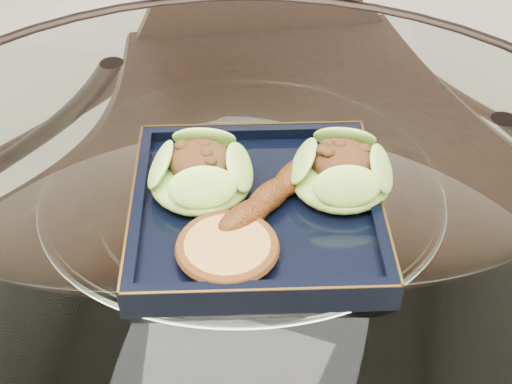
# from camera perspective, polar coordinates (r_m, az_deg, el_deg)

# --- Properties ---
(dining_table) EXTENTS (1.13, 1.13, 0.77)m
(dining_table) POSITION_cam_1_polar(r_m,az_deg,el_deg) (0.91, -0.93, -9.73)
(dining_table) COLOR white
(dining_table) RESTS_ON ground
(dining_chair) EXTENTS (0.51, 0.51, 0.89)m
(dining_chair) POSITION_cam_1_polar(r_m,az_deg,el_deg) (1.32, 0.90, 3.31)
(dining_chair) COLOR #321A10
(dining_chair) RESTS_ON ground
(navy_plate) EXTENTS (0.34, 0.34, 0.02)m
(navy_plate) POSITION_cam_1_polar(r_m,az_deg,el_deg) (0.78, 0.00, -1.66)
(navy_plate) COLOR black
(navy_plate) RESTS_ON dining_table
(lettuce_wrap_left) EXTENTS (0.13, 0.13, 0.04)m
(lettuce_wrap_left) POSITION_cam_1_polar(r_m,az_deg,el_deg) (0.79, -4.44, 1.35)
(lettuce_wrap_left) COLOR #6FA931
(lettuce_wrap_left) RESTS_ON navy_plate
(lettuce_wrap_right) EXTENTS (0.14, 0.14, 0.04)m
(lettuce_wrap_right) POSITION_cam_1_polar(r_m,az_deg,el_deg) (0.79, 6.82, 1.44)
(lettuce_wrap_right) COLOR #72A931
(lettuce_wrap_right) RESTS_ON navy_plate
(roasted_plantain) EXTENTS (0.09, 0.15, 0.03)m
(roasted_plantain) POSITION_cam_1_polar(r_m,az_deg,el_deg) (0.77, 1.07, -0.36)
(roasted_plantain) COLOR #622C0A
(roasted_plantain) RESTS_ON navy_plate
(crumb_patty) EXTENTS (0.11, 0.11, 0.02)m
(crumb_patty) POSITION_cam_1_polar(r_m,az_deg,el_deg) (0.72, -2.30, -4.60)
(crumb_patty) COLOR #BB8B3E
(crumb_patty) RESTS_ON navy_plate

